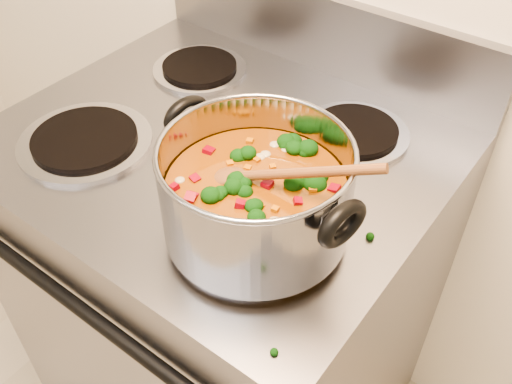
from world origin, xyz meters
TOP-DOWN VIEW (x-y plane):
  - electric_range at (-0.00, 1.16)m, footprint 0.80×0.72m
  - stockpot at (0.19, 1.01)m, footprint 0.34×0.27m
  - wooden_spoon at (0.20, 1.01)m, footprint 0.25×0.10m
  - cooktop_crumbs at (0.12, 0.99)m, footprint 0.17×0.26m

SIDE VIEW (x-z plane):
  - electric_range at x=0.00m, z-range -0.07..1.01m
  - cooktop_crumbs at x=0.12m, z-range 0.92..0.93m
  - stockpot at x=0.19m, z-range 0.92..1.09m
  - wooden_spoon at x=0.20m, z-range 0.99..1.10m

